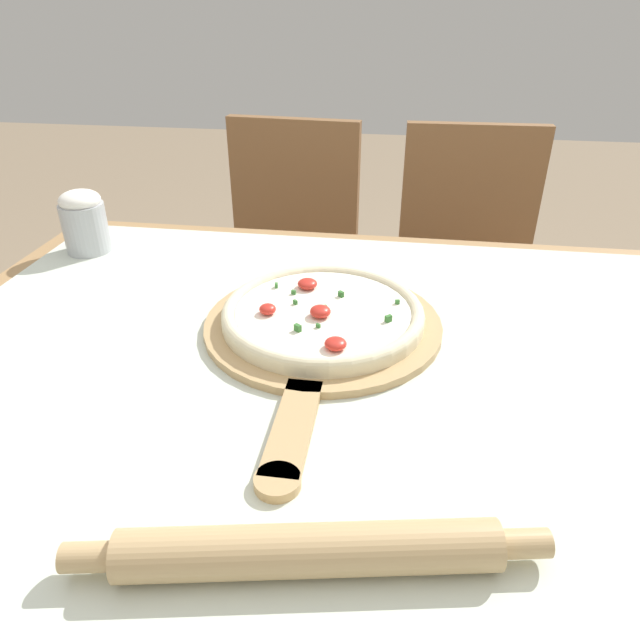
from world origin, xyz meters
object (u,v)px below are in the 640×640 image
object	(u,v)px
chair_left	(288,256)
flour_cup	(84,221)
rolling_pin	(309,550)
pizza_peel	(321,330)
pizza	(323,313)
chair_right	(465,266)

from	to	relation	value
chair_left	flour_cup	world-z (taller)	chair_left
chair_left	flour_cup	xyz separation A→B (m)	(-0.28, -0.55, 0.29)
rolling_pin	chair_left	xyz separation A→B (m)	(-0.27, 1.19, -0.25)
pizza_peel	rolling_pin	xyz separation A→B (m)	(0.05, -0.40, 0.02)
pizza	pizza_peel	bearing A→B (deg)	-89.31
pizza_peel	chair_right	size ratio (longest dim) A/B	0.60
rolling_pin	pizza	bearing A→B (deg)	96.60
pizza_peel	chair_left	size ratio (longest dim) A/B	0.60
pizza	chair_left	xyz separation A→B (m)	(-0.22, 0.78, -0.26)
pizza_peel	pizza	size ratio (longest dim) A/B	1.74
rolling_pin	flour_cup	bearing A→B (deg)	130.38
rolling_pin	chair_right	size ratio (longest dim) A/B	0.48
rolling_pin	chair_left	world-z (taller)	chair_left
chair_right	flour_cup	bearing A→B (deg)	-146.67
rolling_pin	chair_right	xyz separation A→B (m)	(0.25, 1.19, -0.25)
pizza_peel	chair_left	xyz separation A→B (m)	(-0.22, 0.80, -0.24)
pizza_peel	chair_right	world-z (taller)	chair_right
pizza_peel	chair_right	distance (m)	0.88
pizza	flour_cup	xyz separation A→B (m)	(-0.50, 0.23, 0.04)
pizza_peel	pizza	bearing A→B (deg)	90.69
pizza_peel	flour_cup	size ratio (longest dim) A/B	4.35
chair_left	pizza_peel	bearing A→B (deg)	-70.11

